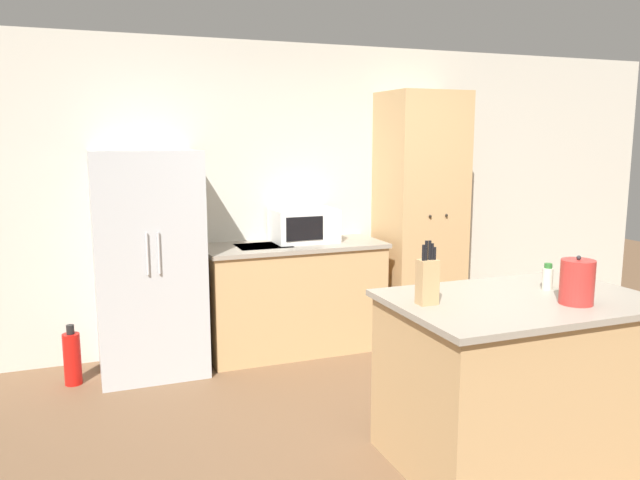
{
  "coord_description": "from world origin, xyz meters",
  "views": [
    {
      "loc": [
        -2.06,
        -2.88,
        1.82
      ],
      "look_at": [
        -0.41,
        1.4,
        1.05
      ],
      "focal_mm": 35.0,
      "sensor_mm": 36.0,
      "label": 1
    }
  ],
  "objects_px": {
    "spice_bottle_pale_salt": "(548,277)",
    "fire_extinguisher": "(72,358)",
    "refrigerator": "(149,263)",
    "pantry_cabinet": "(420,216)",
    "microwave": "(304,225)",
    "spice_bottle_short_red": "(547,280)",
    "spice_bottle_green_herb": "(569,277)",
    "knife_block": "(427,280)",
    "spice_bottle_tall_dark": "(577,285)",
    "spice_bottle_amber_oil": "(574,281)",
    "kettle": "(577,282)"
  },
  "relations": [
    {
      "from": "spice_bottle_pale_salt",
      "to": "fire_extinguisher",
      "type": "relative_size",
      "value": 0.34
    },
    {
      "from": "refrigerator",
      "to": "pantry_cabinet",
      "type": "bearing_deg",
      "value": 1.0
    },
    {
      "from": "microwave",
      "to": "fire_extinguisher",
      "type": "height_order",
      "value": "microwave"
    },
    {
      "from": "spice_bottle_short_red",
      "to": "pantry_cabinet",
      "type": "bearing_deg",
      "value": 81.27
    },
    {
      "from": "microwave",
      "to": "spice_bottle_pale_salt",
      "type": "relative_size",
      "value": 3.46
    },
    {
      "from": "spice_bottle_green_herb",
      "to": "fire_extinguisher",
      "type": "distance_m",
      "value": 3.49
    },
    {
      "from": "knife_block",
      "to": "spice_bottle_tall_dark",
      "type": "relative_size",
      "value": 3.19
    },
    {
      "from": "spice_bottle_amber_oil",
      "to": "spice_bottle_green_herb",
      "type": "height_order",
      "value": "spice_bottle_amber_oil"
    },
    {
      "from": "knife_block",
      "to": "fire_extinguisher",
      "type": "bearing_deg",
      "value": 132.24
    },
    {
      "from": "refrigerator",
      "to": "kettle",
      "type": "distance_m",
      "value": 3.06
    },
    {
      "from": "spice_bottle_amber_oil",
      "to": "kettle",
      "type": "xyz_separation_m",
      "value": [
        -0.22,
        -0.25,
        0.07
      ]
    },
    {
      "from": "spice_bottle_green_herb",
      "to": "spice_bottle_pale_salt",
      "type": "distance_m",
      "value": 0.22
    },
    {
      "from": "refrigerator",
      "to": "fire_extinguisher",
      "type": "distance_m",
      "value": 0.88
    },
    {
      "from": "microwave",
      "to": "spice_bottle_green_herb",
      "type": "bearing_deg",
      "value": -66.16
    },
    {
      "from": "refrigerator",
      "to": "spice_bottle_short_red",
      "type": "distance_m",
      "value": 2.87
    },
    {
      "from": "microwave",
      "to": "kettle",
      "type": "bearing_deg",
      "value": -75.44
    },
    {
      "from": "microwave",
      "to": "knife_block",
      "type": "xyz_separation_m",
      "value": [
        -0.1,
        -2.19,
        0.01
      ]
    },
    {
      "from": "microwave",
      "to": "spice_bottle_tall_dark",
      "type": "bearing_deg",
      "value": -70.49
    },
    {
      "from": "pantry_cabinet",
      "to": "refrigerator",
      "type": "bearing_deg",
      "value": -179.0
    },
    {
      "from": "pantry_cabinet",
      "to": "spice_bottle_amber_oil",
      "type": "relative_size",
      "value": 20.77
    },
    {
      "from": "pantry_cabinet",
      "to": "spice_bottle_green_herb",
      "type": "bearing_deg",
      "value": -94.14
    },
    {
      "from": "spice_bottle_pale_salt",
      "to": "spice_bottle_green_herb",
      "type": "bearing_deg",
      "value": 15.02
    },
    {
      "from": "refrigerator",
      "to": "knife_block",
      "type": "xyz_separation_m",
      "value": [
        1.21,
        -2.07,
        0.21
      ]
    },
    {
      "from": "pantry_cabinet",
      "to": "spice_bottle_pale_salt",
      "type": "height_order",
      "value": "pantry_cabinet"
    },
    {
      "from": "spice_bottle_tall_dark",
      "to": "spice_bottle_short_red",
      "type": "height_order",
      "value": "spice_bottle_tall_dark"
    },
    {
      "from": "spice_bottle_tall_dark",
      "to": "fire_extinguisher",
      "type": "distance_m",
      "value": 3.51
    },
    {
      "from": "spice_bottle_short_red",
      "to": "microwave",
      "type": "bearing_deg",
      "value": 110.03
    },
    {
      "from": "spice_bottle_amber_oil",
      "to": "spice_bottle_green_herb",
      "type": "relative_size",
      "value": 1.21
    },
    {
      "from": "microwave",
      "to": "knife_block",
      "type": "distance_m",
      "value": 2.2
    },
    {
      "from": "microwave",
      "to": "spice_bottle_amber_oil",
      "type": "distance_m",
      "value": 2.39
    },
    {
      "from": "pantry_cabinet",
      "to": "kettle",
      "type": "xyz_separation_m",
      "value": [
        -0.44,
        -2.39,
        -0.04
      ]
    },
    {
      "from": "spice_bottle_short_red",
      "to": "spice_bottle_amber_oil",
      "type": "xyz_separation_m",
      "value": [
        0.09,
        -0.12,
        0.01
      ]
    },
    {
      "from": "spice_bottle_tall_dark",
      "to": "spice_bottle_amber_oil",
      "type": "bearing_deg",
      "value": 59.27
    },
    {
      "from": "refrigerator",
      "to": "spice_bottle_tall_dark",
      "type": "relative_size",
      "value": 16.08
    },
    {
      "from": "refrigerator",
      "to": "fire_extinguisher",
      "type": "xyz_separation_m",
      "value": [
        -0.58,
        -0.09,
        -0.66
      ]
    },
    {
      "from": "spice_bottle_short_red",
      "to": "spice_bottle_tall_dark",
      "type": "bearing_deg",
      "value": -76.43
    },
    {
      "from": "kettle",
      "to": "spice_bottle_short_red",
      "type": "bearing_deg",
      "value": 71.02
    },
    {
      "from": "spice_bottle_tall_dark",
      "to": "spice_bottle_short_red",
      "type": "distance_m",
      "value": 0.2
    },
    {
      "from": "pantry_cabinet",
      "to": "spice_bottle_short_red",
      "type": "distance_m",
      "value": 2.05
    },
    {
      "from": "spice_bottle_pale_salt",
      "to": "fire_extinguisher",
      "type": "height_order",
      "value": "spice_bottle_pale_salt"
    },
    {
      "from": "microwave",
      "to": "refrigerator",
      "type": "bearing_deg",
      "value": -174.44
    },
    {
      "from": "spice_bottle_short_red",
      "to": "kettle",
      "type": "bearing_deg",
      "value": -108.98
    },
    {
      "from": "refrigerator",
      "to": "spice_bottle_amber_oil",
      "type": "height_order",
      "value": "refrigerator"
    },
    {
      "from": "spice_bottle_tall_dark",
      "to": "fire_extinguisher",
      "type": "xyz_separation_m",
      "value": [
        -2.71,
        2.08,
        -0.79
      ]
    },
    {
      "from": "spice_bottle_amber_oil",
      "to": "fire_extinguisher",
      "type": "xyz_separation_m",
      "value": [
        -2.75,
        2.01,
        -0.79
      ]
    },
    {
      "from": "spice_bottle_pale_salt",
      "to": "kettle",
      "type": "xyz_separation_m",
      "value": [
        -0.08,
        -0.31,
        0.05
      ]
    },
    {
      "from": "knife_block",
      "to": "spice_bottle_pale_salt",
      "type": "distance_m",
      "value": 0.82
    },
    {
      "from": "spice_bottle_tall_dark",
      "to": "spice_bottle_pale_salt",
      "type": "bearing_deg",
      "value": 126.07
    },
    {
      "from": "spice_bottle_amber_oil",
      "to": "spice_bottle_pale_salt",
      "type": "bearing_deg",
      "value": 157.14
    },
    {
      "from": "refrigerator",
      "to": "spice_bottle_green_herb",
      "type": "relative_size",
      "value": 19.64
    }
  ]
}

